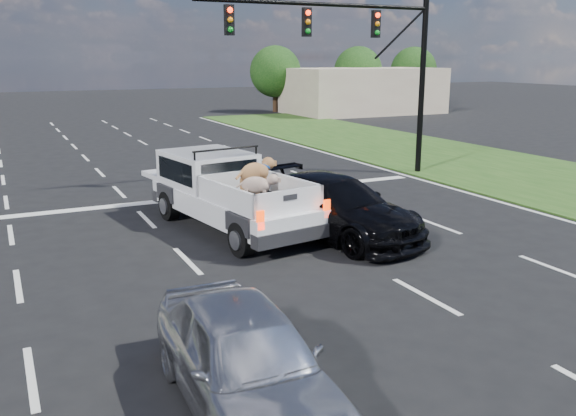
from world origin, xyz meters
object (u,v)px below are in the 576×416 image
Objects in this scene: silver_sedan at (246,359)px; black_coupe at (334,207)px; pickup_truck at (227,191)px; traffic_signal at (370,49)px.

black_coupe is at bearing 54.24° from silver_sedan.
silver_sedan is 8.09m from black_coupe.
black_coupe is (2.16, -1.88, -0.24)m from pickup_truck.
pickup_truck is 2.88m from black_coupe.
pickup_truck reaches higher than black_coupe.
traffic_signal reaches higher than pickup_truck.
black_coupe is at bearing -128.91° from traffic_signal.
pickup_truck is at bearing 73.39° from silver_sedan.
traffic_signal reaches higher than silver_sedan.
traffic_signal reaches higher than black_coupe.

